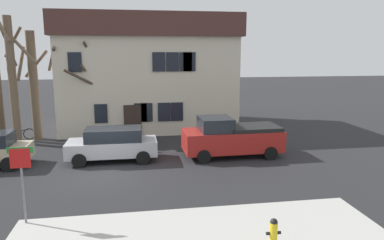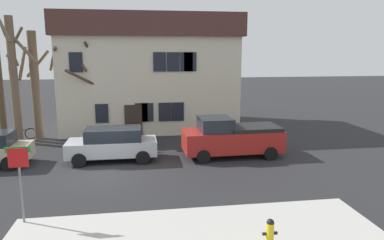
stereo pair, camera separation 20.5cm
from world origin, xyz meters
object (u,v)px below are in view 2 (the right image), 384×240
(tree_bare_end, at_px, (81,88))
(pickup_truck_red, at_px, (231,137))
(tree_bare_mid, at_px, (13,76))
(car_silver_wagon, at_px, (113,144))
(bicycle_leaning, at_px, (22,134))
(fire_hydrant, at_px, (270,232))
(street_sign_pole, at_px, (19,171))
(building_main, at_px, (149,71))
(tree_bare_far, at_px, (35,82))

(tree_bare_end, xyz_separation_m, pickup_truck_red, (8.42, -6.05, -2.12))
(tree_bare_mid, xyz_separation_m, car_silver_wagon, (5.90, -4.50, -3.13))
(tree_bare_end, distance_m, bicycle_leaning, 4.61)
(tree_bare_end, xyz_separation_m, fire_hydrant, (7.13, -15.17, -2.60))
(fire_hydrant, height_order, street_sign_pole, street_sign_pole)
(building_main, bearing_deg, bicycle_leaning, -158.38)
(car_silver_wagon, bearing_deg, fire_hydrant, -62.44)
(car_silver_wagon, relative_size, street_sign_pole, 1.72)
(tree_bare_far, xyz_separation_m, pickup_truck_red, (11.05, -5.60, -2.60))
(street_sign_pole, distance_m, bicycle_leaning, 12.70)
(tree_bare_end, bearing_deg, bicycle_leaning, -171.44)
(fire_hydrant, bearing_deg, tree_bare_mid, 127.97)
(building_main, height_order, tree_bare_end, building_main)
(building_main, distance_m, bicycle_leaning, 9.48)
(pickup_truck_red, bearing_deg, building_main, 114.24)
(building_main, height_order, tree_bare_mid, tree_bare_mid)
(building_main, relative_size, tree_bare_end, 1.79)
(tree_bare_mid, relative_size, car_silver_wagon, 1.93)
(pickup_truck_red, bearing_deg, tree_bare_end, 144.30)
(tree_bare_mid, xyz_separation_m, pickup_truck_red, (12.02, -4.63, -2.99))
(tree_bare_far, xyz_separation_m, tree_bare_end, (2.62, 0.45, -0.47))
(tree_bare_mid, relative_size, tree_bare_end, 1.25)
(tree_bare_far, distance_m, pickup_truck_red, 12.66)
(pickup_truck_red, distance_m, street_sign_pole, 10.75)
(tree_bare_far, bearing_deg, fire_hydrant, -56.46)
(tree_bare_end, height_order, car_silver_wagon, tree_bare_end)
(tree_bare_far, bearing_deg, pickup_truck_red, -26.89)
(tree_bare_end, xyz_separation_m, street_sign_pole, (-0.04, -12.64, -1.32))
(tree_bare_far, relative_size, bicycle_leaning, 3.92)
(building_main, bearing_deg, tree_bare_mid, -153.13)
(street_sign_pole, bearing_deg, building_main, 73.52)
(tree_bare_far, xyz_separation_m, bicycle_leaning, (-1.02, -0.10, -3.24))
(tree_bare_far, distance_m, tree_bare_end, 2.70)
(tree_bare_far, relative_size, pickup_truck_red, 1.33)
(tree_bare_far, relative_size, tree_bare_end, 1.00)
(fire_hydrant, bearing_deg, tree_bare_far, 123.54)
(tree_bare_end, height_order, street_sign_pole, tree_bare_end)
(tree_bare_end, relative_size, fire_hydrant, 8.52)
(car_silver_wagon, distance_m, fire_hydrant, 10.43)
(street_sign_pole, height_order, bicycle_leaning, street_sign_pole)
(pickup_truck_red, bearing_deg, fire_hydrant, -98.05)
(tree_bare_end, relative_size, bicycle_leaning, 3.92)
(tree_bare_far, distance_m, car_silver_wagon, 7.86)
(street_sign_pole, bearing_deg, pickup_truck_red, 37.90)
(tree_bare_mid, xyz_separation_m, bicycle_leaning, (-0.05, 0.87, -3.64))
(tree_bare_end, relative_size, pickup_truck_red, 1.33)
(tree_bare_mid, distance_m, bicycle_leaning, 3.74)
(car_silver_wagon, bearing_deg, tree_bare_far, 132.02)
(building_main, relative_size, car_silver_wagon, 2.77)
(fire_hydrant, bearing_deg, building_main, 98.42)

